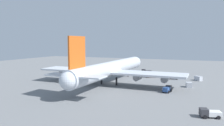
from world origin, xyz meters
name	(u,v)px	position (x,y,z in m)	size (l,w,h in m)	color
ground_plane	(112,83)	(0.00, 0.00, 0.00)	(262.15, 262.15, 0.00)	slate
cargo_airplane	(112,69)	(-0.47, 0.00, 5.86)	(65.54, 57.63, 18.10)	silver
pushback_tractor	(167,89)	(-7.20, -22.84, 1.12)	(4.47, 2.72, 2.02)	#333338
baggage_tug	(150,75)	(20.96, -10.45, 0.98)	(4.30, 5.74, 1.97)	#333338
cargo_loader	(146,72)	(30.38, -5.91, 1.26)	(4.05, 5.20, 2.52)	#232328
maintenance_van	(209,113)	(-28.25, -35.41, 0.99)	(3.48, 4.81, 1.95)	#333338
fuel_truck	(172,77)	(19.78, -20.47, 1.11)	(3.50, 5.44, 2.26)	silver
cargo_container_fore	(189,85)	(4.13, -28.72, 0.91)	(2.96, 2.50, 1.82)	#B7BCC6
cargo_container_aft	(198,78)	(20.30, -31.27, 0.96)	(3.32, 3.50, 1.91)	#B7BCC6
safety_cone_nose	(135,73)	(29.49, -0.06, 0.37)	(0.52, 0.52, 0.75)	orange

